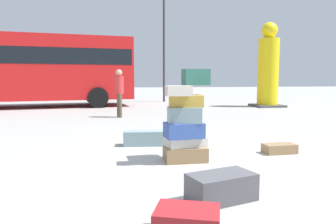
{
  "coord_description": "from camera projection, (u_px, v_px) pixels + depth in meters",
  "views": [
    {
      "loc": [
        -1.32,
        -4.42,
        1.3
      ],
      "look_at": [
        -0.2,
        1.9,
        0.61
      ],
      "focal_mm": 33.79,
      "sensor_mm": 36.0,
      "label": 1
    }
  ],
  "objects": [
    {
      "name": "suitcase_slate_right_side",
      "position": [
        144.0,
        138.0,
        6.15
      ],
      "size": [
        0.82,
        0.39,
        0.28
      ],
      "primitive_type": "cube",
      "rotation": [
        0.0,
        0.0,
        -0.11
      ],
      "color": "gray",
      "rests_on": "ground"
    },
    {
      "name": "suitcase_charcoal_white_trunk",
      "position": [
        221.0,
        187.0,
        3.38
      ],
      "size": [
        0.79,
        0.57,
        0.29
      ],
      "primitive_type": "cube",
      "rotation": [
        0.0,
        0.0,
        0.28
      ],
      "color": "#4C4C51",
      "rests_on": "ground"
    },
    {
      "name": "person_bearded_onlooker",
      "position": [
        119.0,
        89.0,
        10.48
      ],
      "size": [
        0.3,
        0.33,
        1.59
      ],
      "rotation": [
        0.0,
        0.0,
        -1.36
      ],
      "color": "brown",
      "rests_on": "ground"
    },
    {
      "name": "parked_bus",
      "position": [
        25.0,
        66.0,
        13.99
      ],
      "size": [
        9.54,
        3.76,
        3.15
      ],
      "rotation": [
        0.0,
        0.0,
        0.14
      ],
      "color": "red",
      "rests_on": "ground"
    },
    {
      "name": "lamp_post",
      "position": [
        164.0,
        27.0,
        17.14
      ],
      "size": [
        0.36,
        0.36,
        6.22
      ],
      "color": "#333338",
      "rests_on": "ground"
    },
    {
      "name": "suitcase_maroon_left_side",
      "position": [
        187.0,
        223.0,
        2.6
      ],
      "size": [
        0.62,
        0.53,
        0.24
      ],
      "primitive_type": "cube",
      "rotation": [
        0.0,
        0.0,
        -0.35
      ],
      "color": "maroon",
      "rests_on": "ground"
    },
    {
      "name": "suitcase_brown_upright_blue",
      "position": [
        279.0,
        149.0,
        5.51
      ],
      "size": [
        0.57,
        0.31,
        0.16
      ],
      "primitive_type": "cube",
      "rotation": [
        0.0,
        0.0,
        0.04
      ],
      "color": "olive",
      "rests_on": "ground"
    },
    {
      "name": "yellow_dummy_statue",
      "position": [
        268.0,
        70.0,
        14.33
      ],
      "size": [
        1.29,
        1.29,
        3.79
      ],
      "color": "yellow",
      "rests_on": "ground"
    },
    {
      "name": "ground_plane",
      "position": [
        203.0,
        166.0,
        4.7
      ],
      "size": [
        80.0,
        80.0,
        0.0
      ],
      "primitive_type": "plane",
      "color": "#9E9E99"
    },
    {
      "name": "suitcase_tower",
      "position": [
        186.0,
        124.0,
        4.94
      ],
      "size": [
        0.74,
        0.59,
        1.45
      ],
      "color": "olive",
      "rests_on": "ground"
    }
  ]
}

